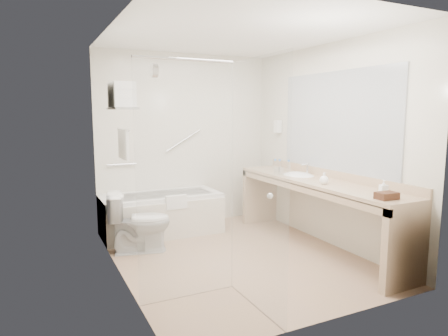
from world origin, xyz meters
name	(u,v)px	position (x,y,z in m)	size (l,w,h in m)	color
floor	(235,256)	(0.00, 0.00, 0.00)	(3.20, 3.20, 0.00)	#A17E63
ceiling	(236,33)	(0.00, 0.00, 2.50)	(2.60, 3.20, 0.10)	white
wall_back	(186,140)	(0.00, 1.60, 1.25)	(2.60, 0.10, 2.50)	beige
wall_front	(333,167)	(0.00, -1.60, 1.25)	(2.60, 0.10, 2.50)	beige
wall_left	(118,155)	(-1.30, 0.00, 1.25)	(0.10, 3.20, 2.50)	beige
wall_right	(327,145)	(1.30, 0.00, 1.25)	(0.10, 3.20, 2.50)	beige
bathtub	(162,214)	(-0.50, 1.24, 0.28)	(1.60, 0.73, 0.59)	white
grab_bar_short	(122,164)	(-0.95, 1.56, 0.95)	(0.03, 0.03, 0.40)	silver
grab_bar_long	(183,140)	(-0.05, 1.56, 1.25)	(0.03, 0.03, 0.60)	silver
shower_enclosure	(220,183)	(-0.63, -0.93, 1.07)	(0.96, 0.91, 2.11)	silver
towel_shelf	(122,103)	(-1.17, 0.35, 1.75)	(0.24, 0.55, 0.81)	silver
vanity_counter	(316,197)	(1.02, -0.15, 0.64)	(0.55, 2.70, 0.95)	tan
sink	(298,177)	(1.05, 0.25, 0.82)	(0.40, 0.52, 0.14)	white
faucet	(308,168)	(1.20, 0.25, 0.93)	(0.03, 0.03, 0.14)	silver
mirror	(336,121)	(1.29, -0.15, 1.55)	(0.02, 2.00, 1.20)	#A6ACB2
hairdryer_unit	(278,126)	(1.25, 1.05, 1.45)	(0.08, 0.10, 0.18)	white
toilet	(139,222)	(-0.95, 0.65, 0.36)	(0.41, 0.73, 0.72)	white
amenity_basket	(387,196)	(0.92, -1.30, 0.88)	(0.20, 0.13, 0.07)	#49291A
soap_bottle_a	(383,192)	(1.04, -1.15, 0.88)	(0.07, 0.15, 0.07)	white
soap_bottle_b	(324,180)	(0.92, -0.42, 0.90)	(0.10, 0.13, 0.10)	white
water_bottle_left	(289,167)	(1.06, 0.48, 0.93)	(0.05, 0.05, 0.17)	silver
water_bottle_mid	(275,166)	(0.91, 0.59, 0.93)	(0.06, 0.06, 0.18)	silver
water_bottle_right	(280,166)	(1.00, 0.61, 0.93)	(0.05, 0.05, 0.17)	silver
drinking_glass_near	(277,171)	(0.82, 0.40, 0.90)	(0.08, 0.08, 0.10)	silver
drinking_glass_far	(281,171)	(0.89, 0.39, 0.90)	(0.08, 0.08, 0.10)	silver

